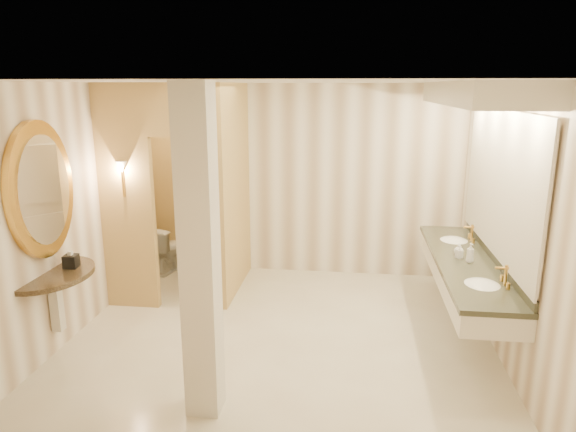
# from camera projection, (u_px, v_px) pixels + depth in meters

# --- Properties ---
(floor) EXTENTS (4.50, 4.50, 0.00)m
(floor) POSITION_uv_depth(u_px,v_px,m) (282.00, 332.00, 5.70)
(floor) COLOR #EFE8CE
(floor) RESTS_ON ground
(ceiling) EXTENTS (4.50, 4.50, 0.00)m
(ceiling) POSITION_uv_depth(u_px,v_px,m) (281.00, 82.00, 5.04)
(ceiling) COLOR silver
(ceiling) RESTS_ON wall_back
(wall_back) EXTENTS (4.50, 0.02, 2.70)m
(wall_back) POSITION_uv_depth(u_px,v_px,m) (301.00, 181.00, 7.29)
(wall_back) COLOR white
(wall_back) RESTS_ON floor
(wall_front) EXTENTS (4.50, 0.02, 2.70)m
(wall_front) POSITION_uv_depth(u_px,v_px,m) (241.00, 286.00, 3.45)
(wall_front) COLOR white
(wall_front) RESTS_ON floor
(wall_left) EXTENTS (0.02, 4.00, 2.70)m
(wall_left) POSITION_uv_depth(u_px,v_px,m) (79.00, 208.00, 5.64)
(wall_left) COLOR white
(wall_left) RESTS_ON floor
(wall_right) EXTENTS (0.02, 4.00, 2.70)m
(wall_right) POSITION_uv_depth(u_px,v_px,m) (506.00, 222.00, 5.10)
(wall_right) COLOR white
(wall_right) RESTS_ON floor
(toilet_closet) EXTENTS (1.50, 1.55, 2.70)m
(toilet_closet) POSITION_uv_depth(u_px,v_px,m) (203.00, 191.00, 6.42)
(toilet_closet) COLOR #D7BF70
(toilet_closet) RESTS_ON floor
(wall_sconce) EXTENTS (0.14, 0.14, 0.42)m
(wall_sconce) POSITION_uv_depth(u_px,v_px,m) (122.00, 169.00, 5.92)
(wall_sconce) COLOR gold
(wall_sconce) RESTS_ON toilet_closet
(vanity) EXTENTS (0.75, 2.81, 2.09)m
(vanity) POSITION_uv_depth(u_px,v_px,m) (476.00, 190.00, 5.25)
(vanity) COLOR beige
(vanity) RESTS_ON floor
(console_shelf) EXTENTS (1.02, 1.02, 1.96)m
(console_shelf) POSITION_uv_depth(u_px,v_px,m) (45.00, 226.00, 4.95)
(console_shelf) COLOR black
(console_shelf) RESTS_ON floor
(pillar) EXTENTS (0.27, 0.27, 2.70)m
(pillar) POSITION_uv_depth(u_px,v_px,m) (200.00, 257.00, 4.03)
(pillar) COLOR beige
(pillar) RESTS_ON floor
(tissue_box) EXTENTS (0.14, 0.14, 0.13)m
(tissue_box) POSITION_uv_depth(u_px,v_px,m) (71.00, 261.00, 5.18)
(tissue_box) COLOR black
(tissue_box) RESTS_ON console_shelf
(toilet) EXTENTS (0.52, 0.74, 0.69)m
(toilet) POSITION_uv_depth(u_px,v_px,m) (167.00, 248.00, 7.54)
(toilet) COLOR white
(toilet) RESTS_ON floor
(soap_bottle_a) EXTENTS (0.08, 0.08, 0.14)m
(soap_bottle_a) POSITION_uv_depth(u_px,v_px,m) (459.00, 252.00, 5.47)
(soap_bottle_a) COLOR beige
(soap_bottle_a) RESTS_ON vanity
(soap_bottle_b) EXTENTS (0.12, 0.12, 0.13)m
(soap_bottle_b) POSITION_uv_depth(u_px,v_px,m) (459.00, 249.00, 5.55)
(soap_bottle_b) COLOR silver
(soap_bottle_b) RESTS_ON vanity
(soap_bottle_c) EXTENTS (0.10, 0.10, 0.20)m
(soap_bottle_c) POSITION_uv_depth(u_px,v_px,m) (470.00, 253.00, 5.32)
(soap_bottle_c) COLOR #C6B28C
(soap_bottle_c) RESTS_ON vanity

